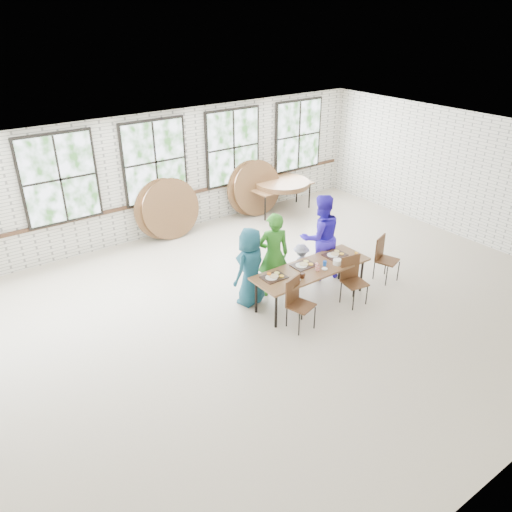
% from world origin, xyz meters
% --- Properties ---
extents(room, '(12.00, 12.00, 12.00)m').
position_xyz_m(room, '(0.00, 4.44, 1.83)').
color(room, '#B6A691').
rests_on(room, ground).
extents(dining_table, '(2.40, 0.81, 0.74)m').
position_xyz_m(dining_table, '(0.92, -0.12, 0.69)').
color(dining_table, brown).
rests_on(dining_table, ground).
extents(chair_near_left, '(0.52, 0.51, 0.95)m').
position_xyz_m(chair_near_left, '(0.17, -0.59, 0.56)').
color(chair_near_left, '#4E2F1A').
rests_on(chair_near_left, ground).
extents(chair_near_right, '(0.49, 0.47, 0.95)m').
position_xyz_m(chair_near_right, '(1.56, -0.57, 0.56)').
color(chair_near_right, '#4E2F1A').
rests_on(chair_near_right, ground).
extents(chair_spare, '(0.53, 0.52, 0.95)m').
position_xyz_m(chair_spare, '(2.73, -0.32, 0.56)').
color(chair_spare, '#4E2F1A').
rests_on(chair_spare, ground).
extents(adult_teal, '(0.87, 0.70, 1.55)m').
position_xyz_m(adult_teal, '(-0.03, 0.53, 0.78)').
color(adult_teal, navy).
rests_on(adult_teal, ground).
extents(adult_green, '(0.74, 0.62, 1.73)m').
position_xyz_m(adult_green, '(0.51, 0.53, 0.86)').
color(adult_green, '#29711E').
rests_on(adult_green, ground).
extents(toddler, '(0.61, 0.40, 0.88)m').
position_xyz_m(toddler, '(1.23, 0.53, 0.44)').
color(toddler, '#181544').
rests_on(toddler, ground).
extents(adult_blue, '(1.04, 0.90, 1.83)m').
position_xyz_m(adult_blue, '(1.73, 0.53, 0.92)').
color(adult_blue, '#301CC9').
rests_on(adult_blue, ground).
extents(storage_table, '(1.84, 0.85, 0.74)m').
position_xyz_m(storage_table, '(3.44, 3.92, 0.69)').
color(storage_table, brown).
rests_on(storage_table, ground).
extents(tabletop_clutter, '(2.06, 0.60, 0.11)m').
position_xyz_m(tabletop_clutter, '(1.02, -0.13, 0.77)').
color(tabletop_clutter, black).
rests_on(tabletop_clutter, dining_table).
extents(round_tops_stacked, '(1.50, 1.50, 0.13)m').
position_xyz_m(round_tops_stacked, '(3.44, 3.92, 0.80)').
color(round_tops_stacked, brown).
rests_on(round_tops_stacked, storage_table).
extents(round_tops_leaning, '(4.25, 0.39, 1.49)m').
position_xyz_m(round_tops_leaning, '(1.40, 4.19, 0.73)').
color(round_tops_leaning, brown).
rests_on(round_tops_leaning, ground).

